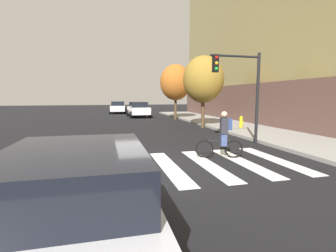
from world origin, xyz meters
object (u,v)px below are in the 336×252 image
at_px(sedan_near, 78,207).
at_px(fire_hydrant, 241,122).
at_px(traffic_light_near, 242,82).
at_px(cyclist, 223,135).
at_px(street_tree_mid, 176,82).
at_px(street_tree_near, 203,80).
at_px(sedan_far, 118,107).
at_px(sedan_mid, 138,109).

distance_m(sedan_near, fire_hydrant, 14.63).
bearing_deg(sedan_near, traffic_light_near, 47.42).
height_order(cyclist, street_tree_mid, street_tree_mid).
bearing_deg(cyclist, traffic_light_near, 47.73).
relative_size(traffic_light_near, street_tree_mid, 0.80).
height_order(street_tree_near, street_tree_mid, street_tree_mid).
xyz_separation_m(sedan_far, fire_hydrant, (7.00, -18.85, -0.28)).
distance_m(traffic_light_near, street_tree_mid, 12.69).
distance_m(traffic_light_near, street_tree_near, 6.08).
bearing_deg(sedan_far, street_tree_mid, -65.35).
height_order(sedan_far, traffic_light_near, traffic_light_near).
relative_size(sedan_near, street_tree_near, 0.92).
xyz_separation_m(sedan_mid, sedan_far, (-1.80, 6.54, -0.04)).
distance_m(sedan_mid, traffic_light_near, 17.01).
relative_size(sedan_mid, sedan_far, 1.02).
relative_size(cyclist, street_tree_near, 0.34).
bearing_deg(fire_hydrant, cyclist, -125.21).
distance_m(cyclist, street_tree_near, 9.02).
bearing_deg(cyclist, sedan_far, 95.23).
bearing_deg(cyclist, street_tree_near, 72.42).
xyz_separation_m(cyclist, street_tree_mid, (2.53, 14.88, 2.69)).
relative_size(sedan_near, traffic_light_near, 1.10).
distance_m(sedan_near, sedan_mid, 24.06).
bearing_deg(sedan_mid, sedan_far, 105.39).
xyz_separation_m(sedan_mid, cyclist, (0.53, -18.92, -0.00)).
xyz_separation_m(fire_hydrant, street_tree_near, (-2.06, 1.63, 2.84)).
distance_m(street_tree_near, street_tree_mid, 6.63).
bearing_deg(street_tree_mid, sedan_far, 114.65).
height_order(sedan_near, street_tree_near, street_tree_near).
height_order(fire_hydrant, street_tree_near, street_tree_near).
relative_size(sedan_near, street_tree_mid, 0.88).
xyz_separation_m(sedan_near, street_tree_near, (7.06, 13.07, 2.56)).
bearing_deg(sedan_mid, sedan_near, -99.37).
relative_size(sedan_far, street_tree_near, 0.94).
distance_m(sedan_far, cyclist, 25.57).
distance_m(sedan_mid, fire_hydrant, 13.36).
bearing_deg(street_tree_mid, cyclist, -99.63).
bearing_deg(fire_hydrant, street_tree_near, 141.60).
bearing_deg(sedan_far, traffic_light_near, -79.40).
height_order(traffic_light_near, fire_hydrant, traffic_light_near).
height_order(sedan_near, sedan_mid, sedan_mid).
bearing_deg(street_tree_near, sedan_mid, 106.41).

